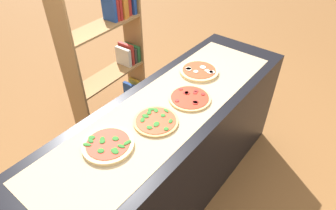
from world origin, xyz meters
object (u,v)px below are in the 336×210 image
Objects in this scene: bookshelf at (112,48)px; pizza_spinach_0 at (108,145)px; pizza_spinach_1 at (156,121)px; pizza_pepperoni_2 at (190,98)px; pizza_mozzarella_3 at (199,71)px.

pizza_spinach_0 is at bearing -133.33° from bookshelf.
pizza_spinach_0 is 1.05× the size of pizza_spinach_1.
pizza_pepperoni_2 is 1.17m from bookshelf.
bookshelf is at bearing 46.67° from pizza_spinach_0.
bookshelf is (0.01, 0.98, -0.14)m from pizza_mozzarella_3.
pizza_spinach_1 is 0.93× the size of pizza_mozzarella_3.
pizza_spinach_0 is at bearing 170.32° from pizza_pepperoni_2.
pizza_spinach_0 is 0.19× the size of bookshelf.
bookshelf reaches higher than pizza_spinach_1.
pizza_pepperoni_2 is at bearing -5.46° from pizza_spinach_1.
pizza_spinach_0 reaches higher than pizza_pepperoni_2.
pizza_pepperoni_2 is 0.18× the size of bookshelf.
pizza_spinach_1 is 0.18× the size of bookshelf.
pizza_spinach_0 reaches higher than pizza_spinach_1.
pizza_mozzarella_3 is 0.99m from bookshelf.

